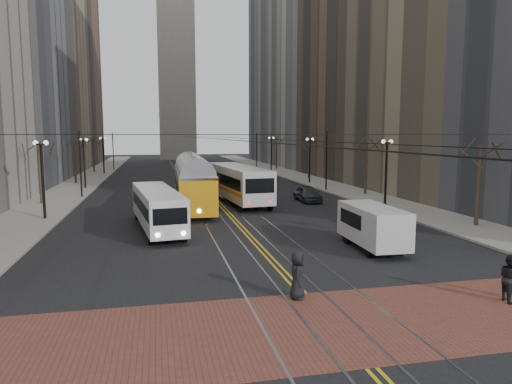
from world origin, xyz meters
name	(u,v)px	position (x,y,z in m)	size (l,w,h in m)	color
ground	(295,286)	(0.00, 0.00, 0.00)	(260.00, 260.00, 0.00)	black
sidewalk_left	(83,182)	(-15.00, 45.00, 0.07)	(5.00, 140.00, 0.15)	gray
sidewalk_right	(302,178)	(15.00, 45.00, 0.07)	(5.00, 140.00, 0.15)	gray
crosswalk_band	(331,324)	(0.00, -4.00, 0.01)	(25.00, 6.00, 0.01)	brown
streetcar_rails	(198,180)	(0.00, 45.00, 0.00)	(4.80, 130.00, 0.02)	gray
centre_lines	(198,180)	(0.00, 45.00, 0.01)	(0.42, 130.00, 0.01)	gold
building_left_midfar	(14,12)	(-27.50, 66.00, 26.00)	(20.00, 20.00, 52.00)	gray
building_left_far	(55,68)	(-25.50, 86.00, 20.00)	(16.00, 20.00, 40.00)	brown
building_right_mid	(369,61)	(25.50, 46.00, 17.00)	(16.00, 20.00, 34.00)	brown
building_right_midfar	(332,29)	(27.50, 66.00, 26.00)	(20.00, 20.00, 52.00)	#A09E97
building_right_far	(291,75)	(25.50, 86.00, 20.00)	(16.00, 20.00, 40.00)	slate
clock_tower	(175,15)	(0.00, 102.00, 35.96)	(12.00, 12.00, 66.00)	#B2AFA5
lamp_posts	(212,169)	(0.00, 28.75, 2.80)	(27.60, 57.20, 5.60)	black
street_trees	(205,165)	(0.00, 35.25, 2.80)	(31.68, 53.28, 5.60)	#382D23
trolley_wires	(206,157)	(0.00, 34.83, 3.77)	(25.96, 120.00, 6.60)	black
transit_bus	(157,210)	(-5.57, 12.90, 1.34)	(2.24, 10.75, 2.69)	white
streetcar	(193,187)	(-2.50, 21.84, 1.76)	(2.77, 14.91, 3.52)	orange
rear_bus	(238,184)	(1.80, 23.72, 1.69)	(2.82, 12.96, 3.38)	silver
cargo_van	(373,228)	(5.99, 5.00, 1.19)	(2.07, 5.38, 2.38)	silver
sedan_grey	(307,194)	(8.32, 22.93, 0.75)	(1.78, 4.41, 1.50)	#3A3D41
sedan_silver	(227,175)	(4.00, 45.05, 0.69)	(1.46, 4.18, 1.38)	#AEB2B6
sedan_parked	(386,218)	(9.50, 10.00, 0.70)	(1.97, 4.84, 1.41)	#404248
pedestrian_a	(297,275)	(-0.38, -1.50, 0.93)	(0.90, 0.59, 1.84)	black
pedestrian_c	(510,278)	(7.38, -3.49, 0.92)	(0.88, 0.69, 1.81)	black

